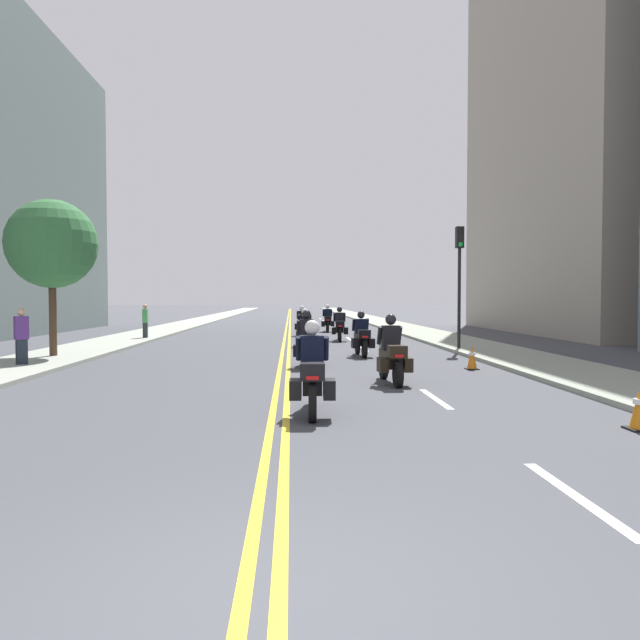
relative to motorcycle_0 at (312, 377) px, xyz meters
The scene contains 21 objects.
ground_plane 41.56m from the motorcycle_0, 90.78° to the left, with size 264.00×264.00×0.00m, color #424349.
sidewalk_left 42.36m from the motorcycle_0, 101.18° to the left, with size 2.99×144.00×0.12m, color #969B8F.
sidewalk_right 42.16m from the motorcycle_0, 80.33° to the left, with size 2.99×144.00×0.12m, color gray.
centreline_yellow_inner 41.57m from the motorcycle_0, 90.95° to the left, with size 0.12×132.00×0.01m, color yellow.
centreline_yellow_outer 41.56m from the motorcycle_0, 90.62° to the left, with size 0.12×132.00×0.01m, color yellow.
lane_dashes_white 22.70m from the motorcycle_0, 83.65° to the left, with size 0.14×56.40×0.01m.
building_right_1 32.89m from the motorcycle_0, 54.63° to the left, with size 9.52×19.77×27.94m.
motorcycle_0 is the anchor object (origin of this frame).
motorcycle_1 4.20m from the motorcycle_0, 61.81° to the left, with size 0.78×2.15×1.63m.
motorcycle_2 7.34m from the motorcycle_0, 89.32° to the left, with size 0.77×2.14×1.66m.
motorcycle_3 10.66m from the motorcycle_0, 78.84° to the left, with size 0.78×2.12×1.56m.
motorcycle_4 14.85m from the motorcycle_0, 89.20° to the left, with size 0.77×2.25×1.59m.
motorcycle_5 18.27m from the motorcycle_0, 83.96° to the left, with size 0.78×2.26×1.61m.
motorcycle_6 22.26m from the motorcycle_0, 89.43° to the left, with size 0.77×2.26×1.61m.
motorcycle_7 26.05m from the motorcycle_0, 85.99° to the left, with size 0.77×2.28×1.65m.
traffic_cone_0 8.01m from the motorcycle_0, 53.81° to the left, with size 0.34×0.34×0.70m.
traffic_cone_1 5.15m from the motorcycle_0, 16.44° to the right, with size 0.38×0.38×0.69m.
traffic_light_near 13.94m from the motorcycle_0, 64.10° to the left, with size 0.28×0.38×4.70m.
pedestrian_0 10.88m from the motorcycle_0, 137.70° to the left, with size 0.42×0.40×1.72m.
pedestrian_1 20.47m from the motorcycle_0, 111.02° to the left, with size 0.24×0.37×1.73m.
street_tree_0 13.26m from the motorcycle_0, 129.36° to the left, with size 2.90×2.90×5.23m.
Camera 1 is at (0.20, -3.95, 2.00)m, focal length 34.22 mm.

